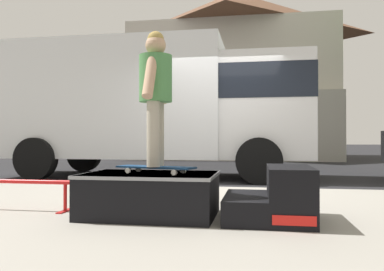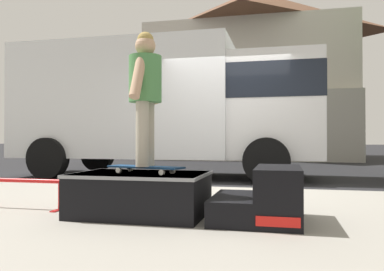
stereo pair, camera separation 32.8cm
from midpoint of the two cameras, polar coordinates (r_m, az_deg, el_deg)
name	(u,v)px [view 1 (the left image)]	position (r m, az deg, el deg)	size (l,w,h in m)	color
ground_plane	(212,190)	(6.67, 1.56, -7.99)	(140.00, 140.00, 0.00)	black
sidewalk_slab	(175,224)	(3.75, -5.07, -12.82)	(50.00, 5.00, 0.12)	gray
skate_box	(151,193)	(3.82, -8.58, -8.35)	(1.26, 0.86, 0.41)	black
kicker_ramp	(276,198)	(3.63, 9.66, -9.00)	(0.79, 0.87, 0.49)	black
grind_rail	(14,187)	(4.57, -26.47, -6.83)	(1.30, 0.28, 0.32)	red
skateboard	(156,168)	(3.74, -7.88, -4.68)	(0.80, 0.41, 0.07)	navy
skater_kid	(156,87)	(3.76, -7.87, 7.10)	(0.31, 0.66, 1.29)	#B7AD99
box_truck	(158,103)	(9.13, -6.09, 4.69)	(6.91, 2.63, 3.05)	white
house_behind	(234,73)	(20.05, 5.74, 9.08)	(9.54, 8.23, 8.40)	beige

